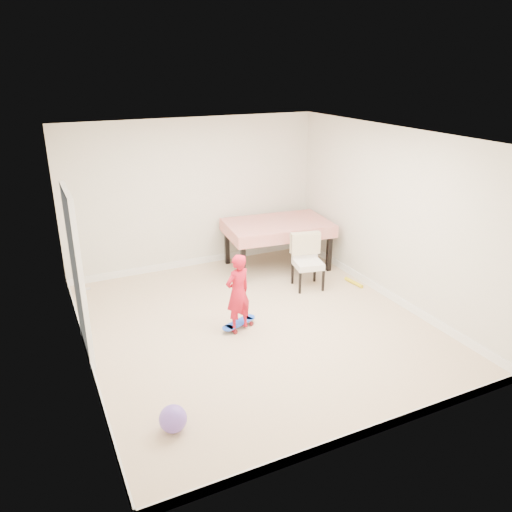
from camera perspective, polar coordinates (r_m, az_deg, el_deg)
name	(u,v)px	position (r m, az deg, el deg)	size (l,w,h in m)	color
ground	(256,325)	(7.05, -0.04, -7.88)	(5.00, 5.00, 0.00)	#C9AE8C
ceiling	(256,138)	(6.22, -0.05, 13.37)	(4.50, 5.00, 0.04)	white
wall_back	(194,195)	(8.73, -7.06, 6.96)	(4.50, 0.04, 2.60)	beige
wall_front	(375,320)	(4.59, 13.42, -7.12)	(4.50, 0.04, 2.60)	beige
wall_left	(77,265)	(5.98, -19.76, -0.97)	(0.04, 5.00, 2.60)	beige
wall_right	(391,216)	(7.69, 15.20, 4.41)	(0.04, 5.00, 2.60)	beige
door	(78,277)	(6.36, -19.70, -2.32)	(0.10, 0.94, 2.11)	white
baseboard_back	(197,261)	(9.12, -6.73, -0.59)	(4.50, 0.02, 0.12)	white
baseboard_front	(364,433)	(5.27, 12.29, -19.12)	(4.50, 0.02, 0.12)	white
baseboard_left	(90,359)	(6.52, -18.48, -11.12)	(0.02, 5.00, 0.12)	white
baseboard_right	(384,292)	(8.13, 14.42, -3.97)	(0.02, 5.00, 0.12)	white
dining_table	(277,245)	(8.83, 2.44, 1.30)	(1.78, 1.12, 0.84)	#B50915
dining_chair	(308,262)	(8.04, 5.98, -0.69)	(0.49, 0.57, 0.88)	white
skateboard	(239,325)	(6.97, -1.97, -7.86)	(0.58, 0.21, 0.09)	blue
child	(238,295)	(6.67, -2.08, -4.46)	(0.39, 0.26, 1.08)	red
balloon	(173,419)	(5.26, -9.47, -17.87)	(0.28, 0.28, 0.28)	#7755CC
foam_toy	(354,282)	(8.43, 11.10, -2.99)	(0.06, 0.06, 0.40)	yellow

